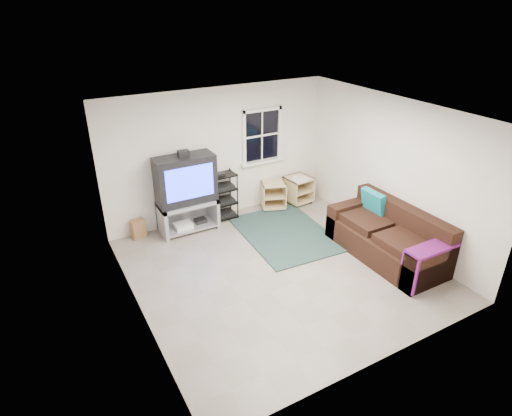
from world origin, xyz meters
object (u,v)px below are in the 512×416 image
side_table_left (273,193)px  sofa (388,238)px  tv_unit (186,188)px  side_table_right (297,188)px  av_rack (224,199)px

side_table_left → sofa: 2.72m
tv_unit → side_table_left: (1.93, 0.07, -0.58)m
side_table_left → side_table_right: 0.60m
side_table_right → sofa: 2.57m
tv_unit → sofa: (2.67, -2.55, -0.54)m
side_table_left → side_table_right: side_table_right is taller
side_table_right → av_rack: bearing=177.3°
av_rack → side_table_right: bearing=-2.7°
tv_unit → side_table_left: size_ratio=2.57×
tv_unit → side_table_left: tv_unit is taller
tv_unit → side_table_right: 2.59m
av_rack → side_table_right: 1.73m
side_table_right → tv_unit: bearing=-179.7°
av_rack → sofa: size_ratio=0.46×
tv_unit → side_table_left: bearing=2.0°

